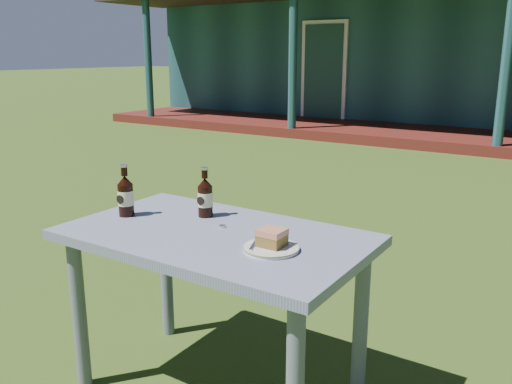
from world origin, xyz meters
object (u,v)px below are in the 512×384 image
Objects in this scene: cake_slice at (272,237)px; cola_bottle_near at (205,197)px; cola_bottle_far at (126,195)px; plate at (271,248)px; cafe_table at (215,257)px.

cola_bottle_near reaches higher than cake_slice.
plate is at bearing -1.58° from cola_bottle_far.
plate is 0.75m from cola_bottle_far.
cafe_table is 0.31m from plate.
cola_bottle_near is 0.34m from cola_bottle_far.
cake_slice is at bearing -7.30° from cafe_table.
cola_bottle_far reaches higher than plate.
cake_slice is 0.42× the size of cola_bottle_near.
plate is 0.04m from cake_slice.
cafe_table is at bearing 170.86° from plate.
cola_bottle_far is at bearing 179.18° from cake_slice.
cola_bottle_near is (-0.45, 0.19, 0.04)m from cake_slice.
cola_bottle_far is (-0.29, -0.18, 0.00)m from cola_bottle_near.
cake_slice is 0.75m from cola_bottle_far.
plate is at bearing -70.53° from cake_slice.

